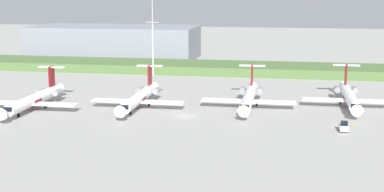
% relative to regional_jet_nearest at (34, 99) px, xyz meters
% --- Properties ---
extents(ground_plane, '(500.00, 500.00, 0.00)m').
position_rel_regional_jet_nearest_xyz_m(ground_plane, '(37.20, 29.29, -2.54)').
color(ground_plane, '#9E9B96').
extents(grass_berm, '(320.00, 20.00, 2.99)m').
position_rel_regional_jet_nearest_xyz_m(grass_berm, '(37.20, 65.17, -1.04)').
color(grass_berm, '#4C6B38').
rests_on(grass_berm, ground).
extents(regional_jet_nearest, '(22.81, 31.00, 9.00)m').
position_rel_regional_jet_nearest_xyz_m(regional_jet_nearest, '(0.00, 0.00, 0.00)').
color(regional_jet_nearest, white).
rests_on(regional_jet_nearest, ground).
extents(regional_jet_second, '(22.81, 31.00, 9.00)m').
position_rel_regional_jet_nearest_xyz_m(regional_jet_second, '(24.37, 6.62, 0.00)').
color(regional_jet_second, white).
rests_on(regional_jet_second, ground).
extents(regional_jet_third, '(22.81, 31.00, 9.00)m').
position_rel_regional_jet_nearest_xyz_m(regional_jet_third, '(50.75, 11.54, 0.00)').
color(regional_jet_third, white).
rests_on(regional_jet_third, ground).
extents(regional_jet_fourth, '(22.81, 31.00, 9.00)m').
position_rel_regional_jet_nearest_xyz_m(regional_jet_fourth, '(75.15, 16.67, 0.00)').
color(regional_jet_fourth, white).
rests_on(regional_jet_fourth, ground).
extents(antenna_mast, '(4.40, 0.50, 27.07)m').
position_rel_regional_jet_nearest_xyz_m(antenna_mast, '(15.89, 54.43, 8.63)').
color(antenna_mast, '#B2B2B7').
rests_on(antenna_mast, ground).
extents(distant_hangar, '(67.63, 29.71, 13.18)m').
position_rel_regional_jet_nearest_xyz_m(distant_hangar, '(-10.70, 95.47, 4.05)').
color(distant_hangar, gray).
rests_on(distant_hangar, ground).
extents(baggage_tug, '(1.72, 3.20, 2.30)m').
position_rel_regional_jet_nearest_xyz_m(baggage_tug, '(71.54, -8.11, -1.53)').
color(baggage_tug, silver).
rests_on(baggage_tug, ground).
extents(safety_cone_front_marker, '(0.44, 0.44, 0.55)m').
position_rel_regional_jet_nearest_xyz_m(safety_cone_front_marker, '(73.72, -4.40, -2.26)').
color(safety_cone_front_marker, orange).
rests_on(safety_cone_front_marker, ground).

